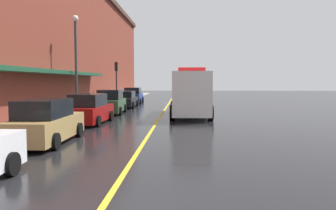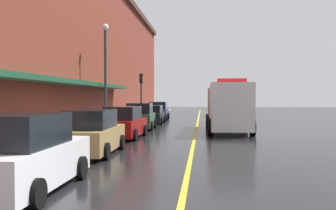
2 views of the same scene
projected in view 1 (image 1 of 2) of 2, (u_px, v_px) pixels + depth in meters
name	position (u px, v px, depth m)	size (l,w,h in m)	color
ground_plane	(165.00, 109.00, 30.17)	(112.00, 112.00, 0.00)	black
sidewalk_left	(98.00, 108.00, 30.45)	(2.40, 70.00, 0.15)	#9E9B93
lane_center_stripe	(165.00, 109.00, 30.17)	(0.16, 70.00, 0.01)	gold
brick_building_left	(9.00, 37.00, 29.33)	(13.92, 64.00, 12.76)	maroon
parked_car_1	(46.00, 123.00, 13.49)	(2.02, 4.71, 1.78)	#A5844C
parked_car_2	(89.00, 110.00, 19.57)	(2.17, 4.46, 1.76)	maroon
parked_car_3	(111.00, 103.00, 25.60)	(2.14, 4.40, 1.85)	#2D5133
parked_car_4	(126.00, 100.00, 31.70)	(1.98, 4.69, 1.56)	black
parked_car_5	(133.00, 96.00, 37.55)	(2.13, 4.86, 1.78)	navy
box_truck	(190.00, 94.00, 24.03)	(2.84, 8.51, 3.35)	silver
parking_meter_0	(99.00, 99.00, 27.46)	(0.14, 0.18, 1.33)	#4C4C51
parking_meter_2	(13.00, 117.00, 13.59)	(0.14, 0.18, 1.33)	#4C4C51
street_lamp_left	(76.00, 54.00, 23.44)	(0.44, 0.44, 6.94)	#33383D
traffic_light_near	(116.00, 75.00, 34.42)	(0.38, 0.36, 4.30)	#232326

